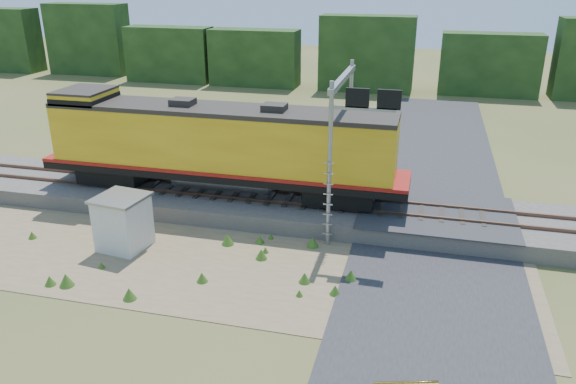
# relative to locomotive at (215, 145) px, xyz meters

# --- Properties ---
(ground) EXTENTS (140.00, 140.00, 0.00)m
(ground) POSITION_rel_locomotive_xyz_m (3.70, -6.00, -3.28)
(ground) COLOR #475123
(ground) RESTS_ON ground
(ballast) EXTENTS (70.00, 5.00, 0.80)m
(ballast) POSITION_rel_locomotive_xyz_m (3.70, 0.00, -2.88)
(ballast) COLOR slate
(ballast) RESTS_ON ground
(rails) EXTENTS (70.00, 1.54, 0.16)m
(rails) POSITION_rel_locomotive_xyz_m (3.70, 0.00, -2.40)
(rails) COLOR brown
(rails) RESTS_ON ballast
(dirt_shoulder) EXTENTS (26.00, 8.00, 0.03)m
(dirt_shoulder) POSITION_rel_locomotive_xyz_m (1.70, -5.50, -3.27)
(dirt_shoulder) COLOR #8C7754
(dirt_shoulder) RESTS_ON ground
(road) EXTENTS (7.00, 66.00, 0.86)m
(road) POSITION_rel_locomotive_xyz_m (10.70, -5.26, -3.19)
(road) COLOR #38383A
(road) RESTS_ON ground
(tree_line_north) EXTENTS (130.00, 3.00, 6.50)m
(tree_line_north) POSITION_rel_locomotive_xyz_m (3.70, 32.00, -0.21)
(tree_line_north) COLOR black
(tree_line_north) RESTS_ON ground
(weed_clumps) EXTENTS (15.00, 6.20, 0.56)m
(weed_clumps) POSITION_rel_locomotive_xyz_m (0.20, -5.90, -3.28)
(weed_clumps) COLOR #37601B
(weed_clumps) RESTS_ON ground
(locomotive) EXTENTS (18.23, 2.78, 4.70)m
(locomotive) POSITION_rel_locomotive_xyz_m (0.00, 0.00, 0.00)
(locomotive) COLOR black
(locomotive) RESTS_ON rails
(shed) EXTENTS (2.25, 2.25, 2.38)m
(shed) POSITION_rel_locomotive_xyz_m (-2.30, -5.17, -2.08)
(shed) COLOR silver
(shed) RESTS_ON ground
(signal_gantry) EXTENTS (2.84, 6.20, 7.17)m
(signal_gantry) POSITION_rel_locomotive_xyz_m (6.50, -0.67, 2.09)
(signal_gantry) COLOR gray
(signal_gantry) RESTS_ON ground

